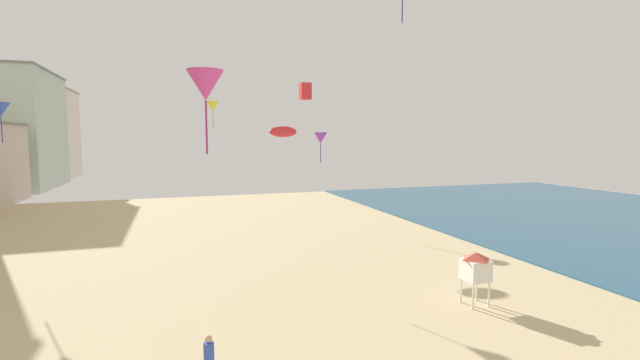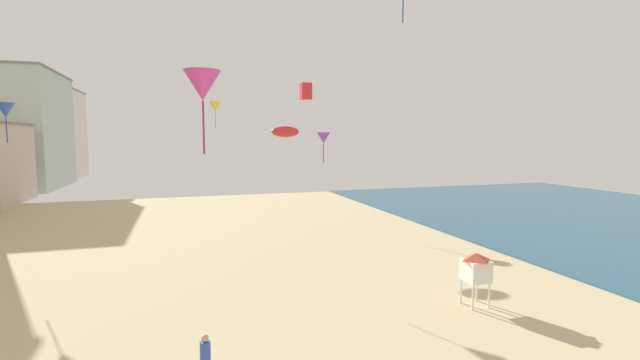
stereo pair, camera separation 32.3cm
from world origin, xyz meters
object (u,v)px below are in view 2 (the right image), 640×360
object	(u,v)px
kite_yellow_delta	(215,106)
kite_red_box	(306,91)
kite_flyer	(205,356)
kite_red_parafoil	(285,132)
kite_blue_delta	(5,110)
kite_purple_delta	(323,138)
kite_magenta_delta	(202,86)
lifeguard_stand	(476,268)

from	to	relation	value
kite_yellow_delta	kite_red_box	size ratio (longest dim) A/B	2.16
kite_flyer	kite_red_parafoil	xyz separation A→B (m)	(7.50, 20.49, 7.53)
kite_blue_delta	kite_purple_delta	xyz separation A→B (m)	(24.29, 2.75, -1.94)
kite_blue_delta	kite_yellow_delta	bearing A→B (deg)	-12.38
kite_magenta_delta	kite_red_box	xyz separation A→B (m)	(5.87, 8.07, 0.82)
lifeguard_stand	kite_red_box	world-z (taller)	kite_red_box
kite_red_parafoil	kite_purple_delta	world-z (taller)	kite_red_parafoil
kite_flyer	kite_magenta_delta	xyz separation A→B (m)	(0.19, 1.27, 8.74)
lifeguard_stand	kite_red_box	distance (m)	12.57
kite_flyer	kite_purple_delta	distance (m)	28.43
kite_magenta_delta	kite_purple_delta	distance (m)	26.38
kite_blue_delta	kite_purple_delta	distance (m)	24.52
kite_flyer	lifeguard_stand	distance (m)	12.90
kite_red_parafoil	kite_magenta_delta	size ratio (longest dim) A/B	0.81
kite_purple_delta	kite_magenta_delta	bearing A→B (deg)	-116.95
lifeguard_stand	kite_magenta_delta	bearing A→B (deg)	-170.29
kite_purple_delta	kite_red_box	world-z (taller)	kite_red_box
kite_blue_delta	lifeguard_stand	bearing A→B (deg)	-37.66
kite_flyer	kite_red_parafoil	bearing A→B (deg)	-43.22
kite_red_parafoil	kite_red_box	distance (m)	11.42
lifeguard_stand	kite_purple_delta	bearing A→B (deg)	93.22
kite_yellow_delta	kite_purple_delta	world-z (taller)	kite_yellow_delta
kite_yellow_delta	kite_red_box	xyz separation A→B (m)	(4.16, -9.56, 0.25)
kite_magenta_delta	kite_red_box	bearing A→B (deg)	54.00
kite_purple_delta	lifeguard_stand	bearing A→B (deg)	-88.89
kite_blue_delta	kite_red_parafoil	bearing A→B (deg)	-4.37
lifeguard_stand	kite_yellow_delta	world-z (taller)	kite_yellow_delta
lifeguard_stand	kite_red_parafoil	size ratio (longest dim) A/B	1.13
kite_red_box	lifeguard_stand	bearing A→B (deg)	-44.73
kite_flyer	kite_purple_delta	xyz separation A→B (m)	(12.12, 24.74, 7.03)
kite_flyer	kite_yellow_delta	world-z (taller)	kite_yellow_delta
kite_red_box	kite_yellow_delta	bearing A→B (deg)	113.50
kite_flyer	kite_red_parafoil	world-z (taller)	kite_red_parafoil
kite_flyer	kite_blue_delta	size ratio (longest dim) A/B	0.59
kite_flyer	kite_red_box	bearing A→B (deg)	-56.06
kite_magenta_delta	lifeguard_stand	bearing A→B (deg)	7.60
kite_magenta_delta	kite_purple_delta	world-z (taller)	kite_magenta_delta
kite_red_parafoil	kite_magenta_delta	world-z (taller)	kite_magenta_delta
kite_flyer	lifeguard_stand	bearing A→B (deg)	-100.03
lifeguard_stand	kite_yellow_delta	distance (m)	20.96
kite_purple_delta	kite_yellow_delta	bearing A→B (deg)	-150.29
kite_flyer	kite_yellow_delta	bearing A→B (deg)	-28.84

